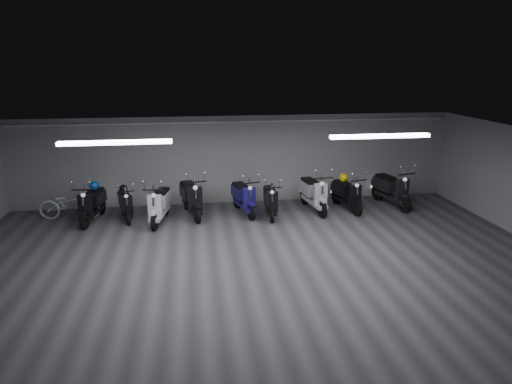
{
  "coord_description": "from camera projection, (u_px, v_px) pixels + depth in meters",
  "views": [
    {
      "loc": [
        -1.33,
        -8.79,
        4.42
      ],
      "look_at": [
        0.28,
        2.5,
        1.05
      ],
      "focal_mm": 31.09,
      "sensor_mm": 36.0,
      "label": 1
    }
  ],
  "objects": [
    {
      "name": "scooter_6",
      "position": [
        314.0,
        188.0,
        13.45
      ],
      "size": [
        0.94,
        2.06,
        1.47
      ],
      "primitive_type": null,
      "rotation": [
        0.0,
        0.0,
        0.15
      ],
      "color": "#BABABE",
      "rests_on": "floor"
    },
    {
      "name": "scooter_5",
      "position": [
        270.0,
        195.0,
        13.0
      ],
      "size": [
        0.71,
        1.77,
        1.29
      ],
      "primitive_type": null,
      "rotation": [
        0.0,
        0.0,
        -0.08
      ],
      "color": "black",
      "rests_on": "floor"
    },
    {
      "name": "bicycle",
      "position": [
        69.0,
        201.0,
        12.75
      ],
      "size": [
        1.76,
        0.76,
        1.11
      ],
      "primitive_type": "imported",
      "rotation": [
        0.0,
        0.0,
        1.48
      ],
      "color": "silver",
      "rests_on": "floor"
    },
    {
      "name": "scooter_7",
      "position": [
        347.0,
        189.0,
        13.55
      ],
      "size": [
        0.96,
        1.89,
        1.34
      ],
      "primitive_type": null,
      "rotation": [
        0.0,
        0.0,
        0.2
      ],
      "color": "black",
      "rests_on": "floor"
    },
    {
      "name": "helmet_1",
      "position": [
        344.0,
        177.0,
        13.69
      ],
      "size": [
        0.28,
        0.28,
        0.28
      ],
      "primitive_type": "sphere",
      "color": "yellow",
      "rests_on": "scooter_7"
    },
    {
      "name": "scooter_0",
      "position": [
        92.0,
        198.0,
        12.55
      ],
      "size": [
        0.92,
        1.93,
        1.38
      ],
      "primitive_type": null,
      "rotation": [
        0.0,
        0.0,
        -0.17
      ],
      "color": "black",
      "rests_on": "floor"
    },
    {
      "name": "fluor_strip_right",
      "position": [
        380.0,
        136.0,
        10.36
      ],
      "size": [
        2.4,
        0.18,
        0.08
      ],
      "primitive_type": "cube",
      "color": "white",
      "rests_on": "ceiling"
    },
    {
      "name": "helmet_0",
      "position": [
        94.0,
        186.0,
        12.71
      ],
      "size": [
        0.27,
        0.27,
        0.27
      ],
      "primitive_type": "sphere",
      "color": "#0D4299",
      "rests_on": "scooter_0"
    },
    {
      "name": "scooter_3",
      "position": [
        191.0,
        192.0,
        12.97
      ],
      "size": [
        1.11,
        2.11,
        1.5
      ],
      "primitive_type": null,
      "rotation": [
        0.0,
        0.0,
        0.23
      ],
      "color": "black",
      "rests_on": "floor"
    },
    {
      "name": "floor",
      "position": [
        259.0,
        270.0,
        9.78
      ],
      "size": [
        14.0,
        10.0,
        0.01
      ],
      "primitive_type": "cube",
      "color": "#3E3E40",
      "rests_on": "ground"
    },
    {
      "name": "scooter_4",
      "position": [
        244.0,
        192.0,
        13.2
      ],
      "size": [
        1.03,
        1.94,
        1.37
      ],
      "primitive_type": null,
      "rotation": [
        0.0,
        0.0,
        0.24
      ],
      "color": "navy",
      "rests_on": "floor"
    },
    {
      "name": "back_wall",
      "position": [
        236.0,
        160.0,
        14.13
      ],
      "size": [
        14.0,
        0.01,
        2.8
      ],
      "primitive_type": "cube",
      "color": "gray",
      "rests_on": "ground"
    },
    {
      "name": "front_wall",
      "position": [
        331.0,
        362.0,
        4.63
      ],
      "size": [
        14.0,
        0.01,
        2.8
      ],
      "primitive_type": "cube",
      "color": "gray",
      "rests_on": "ground"
    },
    {
      "name": "scooter_9",
      "position": [
        392.0,
        184.0,
        13.87
      ],
      "size": [
        1.1,
        2.1,
        1.49
      ],
      "primitive_type": null,
      "rotation": [
        0.0,
        0.0,
        0.23
      ],
      "color": "black",
      "rests_on": "floor"
    },
    {
      "name": "ceiling",
      "position": [
        260.0,
        144.0,
        8.98
      ],
      "size": [
        14.0,
        10.0,
        0.01
      ],
      "primitive_type": "cube",
      "color": "slate",
      "rests_on": "ground"
    },
    {
      "name": "fluor_strip_left",
      "position": [
        115.0,
        143.0,
        9.54
      ],
      "size": [
        2.4,
        0.18,
        0.08
      ],
      "primitive_type": "cube",
      "color": "white",
      "rests_on": "ceiling"
    },
    {
      "name": "helmet_2",
      "position": [
        123.0,
        188.0,
        12.89
      ],
      "size": [
        0.23,
        0.23,
        0.23
      ],
      "primitive_type": "sphere",
      "color": "black",
      "rests_on": "scooter_1"
    },
    {
      "name": "scooter_2",
      "position": [
        159.0,
        199.0,
        12.47
      ],
      "size": [
        0.96,
        1.98,
        1.41
      ],
      "primitive_type": null,
      "rotation": [
        0.0,
        0.0,
        -0.18
      ],
      "color": "white",
      "rests_on": "floor"
    },
    {
      "name": "scooter_1",
      "position": [
        125.0,
        199.0,
        12.76
      ],
      "size": [
        0.92,
        1.71,
        1.21
      ],
      "primitive_type": null,
      "rotation": [
        0.0,
        0.0,
        0.24
      ],
      "color": "black",
      "rests_on": "floor"
    },
    {
      "name": "conduit",
      "position": [
        236.0,
        122.0,
        13.71
      ],
      "size": [
        13.6,
        0.05,
        0.05
      ],
      "primitive_type": "cylinder",
      "rotation": [
        0.0,
        1.57,
        0.0
      ],
      "color": "white",
      "rests_on": "back_wall"
    }
  ]
}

